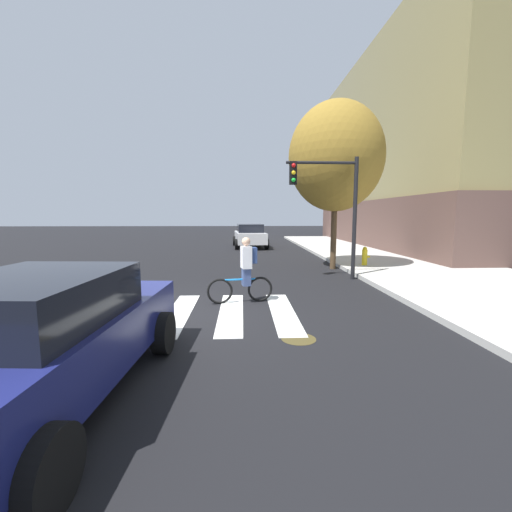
{
  "coord_description": "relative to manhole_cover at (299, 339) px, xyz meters",
  "views": [
    {
      "loc": [
        1.38,
        -7.49,
        2.26
      ],
      "look_at": [
        1.78,
        2.15,
        1.06
      ],
      "focal_mm": 23.32,
      "sensor_mm": 36.0,
      "label": 1
    }
  ],
  "objects": [
    {
      "name": "street_tree_near",
      "position": [
        2.78,
        7.85,
        4.57
      ],
      "size": [
        3.81,
        3.81,
        6.77
      ],
      "color": "#4C3823",
      "rests_on": "ground"
    },
    {
      "name": "sedan_near",
      "position": [
        -3.37,
        -1.96,
        0.82
      ],
      "size": [
        2.38,
        4.7,
        1.59
      ],
      "color": "navy",
      "rests_on": "ground"
    },
    {
      "name": "manhole_cover",
      "position": [
        0.0,
        0.0,
        0.0
      ],
      "size": [
        0.64,
        0.64,
        0.01
      ],
      "primitive_type": "cylinder",
      "color": "#473D1E",
      "rests_on": "ground"
    },
    {
      "name": "ground_plane",
      "position": [
        -2.4,
        1.69,
        -0.0
      ],
      "size": [
        120.0,
        120.0,
        0.0
      ],
      "primitive_type": "plane",
      "color": "black"
    },
    {
      "name": "corner_building",
      "position": [
        16.59,
        17.54,
        6.67
      ],
      "size": [
        18.6,
        21.32,
        13.45
      ],
      "color": "brown",
      "rests_on": "ground"
    },
    {
      "name": "crosswalk_stripes",
      "position": [
        -2.49,
        1.69,
        0.0
      ],
      "size": [
        5.36,
        3.29,
        0.01
      ],
      "color": "silver",
      "rests_on": "ground"
    },
    {
      "name": "traffic_light_near",
      "position": [
        2.03,
        5.57,
        2.86
      ],
      "size": [
        2.47,
        0.28,
        4.2
      ],
      "color": "black",
      "rests_on": "ground"
    },
    {
      "name": "cyclist",
      "position": [
        -0.96,
        2.59,
        0.84
      ],
      "size": [
        1.69,
        0.41,
        1.69
      ],
      "color": "black",
      "rests_on": "ground"
    },
    {
      "name": "fire_hydrant",
      "position": [
        4.12,
        7.82,
        0.53
      ],
      "size": [
        0.33,
        0.22,
        0.78
      ],
      "color": "gold",
      "rests_on": "sidewalk"
    },
    {
      "name": "sedan_mid",
      "position": [
        -0.49,
        17.31,
        0.83
      ],
      "size": [
        2.46,
        4.81,
        1.62
      ],
      "color": "silver",
      "rests_on": "ground"
    }
  ]
}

